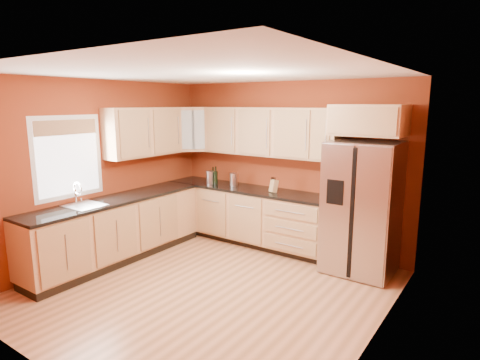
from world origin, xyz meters
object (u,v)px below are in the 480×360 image
object	(u,v)px
refrigerator	(362,208)
soap_dispenser	(326,193)
canister_left	(234,179)
knife_block	(274,186)
wine_bottle_a	(216,175)

from	to	relation	value
refrigerator	soap_dispenser	world-z (taller)	refrigerator
canister_left	knife_block	xyz separation A→B (m)	(0.79, -0.04, -0.01)
canister_left	wine_bottle_a	distance (m)	0.33
wine_bottle_a	knife_block	size ratio (longest dim) A/B	1.57
wine_bottle_a	knife_block	xyz separation A→B (m)	(1.11, 0.03, -0.06)
refrigerator	canister_left	world-z (taller)	refrigerator
soap_dispenser	refrigerator	bearing A→B (deg)	-6.73
soap_dispenser	canister_left	bearing A→B (deg)	179.48
refrigerator	canister_left	distance (m)	2.18
refrigerator	wine_bottle_a	xyz separation A→B (m)	(-2.50, 0.01, 0.18)
wine_bottle_a	knife_block	world-z (taller)	wine_bottle_a
refrigerator	knife_block	bearing A→B (deg)	178.38
canister_left	wine_bottle_a	size ratio (longest dim) A/B	0.70
wine_bottle_a	soap_dispenser	bearing A→B (deg)	1.54
canister_left	wine_bottle_a	bearing A→B (deg)	-168.29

